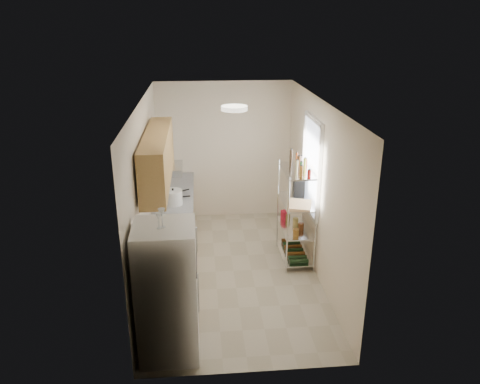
{
  "coord_description": "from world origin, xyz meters",
  "views": [
    {
      "loc": [
        -0.46,
        -6.3,
        3.68
      ],
      "look_at": [
        0.12,
        0.25,
        1.2
      ],
      "focal_mm": 35.0,
      "sensor_mm": 36.0,
      "label": 1
    }
  ],
  "objects_px": {
    "frying_pan_large": "(171,197)",
    "cutting_board": "(300,205)",
    "espresso_machine": "(299,184)",
    "refrigerator": "(167,292)",
    "rice_cooker": "(173,197)"
  },
  "relations": [
    {
      "from": "frying_pan_large",
      "to": "espresso_machine",
      "type": "xyz_separation_m",
      "value": [
        2.05,
        -0.21,
        0.24
      ]
    },
    {
      "from": "refrigerator",
      "to": "rice_cooker",
      "type": "bearing_deg",
      "value": 90.74
    },
    {
      "from": "cutting_board",
      "to": "refrigerator",
      "type": "bearing_deg",
      "value": -135.31
    },
    {
      "from": "refrigerator",
      "to": "rice_cooker",
      "type": "xyz_separation_m",
      "value": [
        -0.03,
        2.37,
        0.21
      ]
    },
    {
      "from": "cutting_board",
      "to": "espresso_machine",
      "type": "xyz_separation_m",
      "value": [
        0.09,
        0.54,
        0.13
      ]
    },
    {
      "from": "refrigerator",
      "to": "rice_cooker",
      "type": "distance_m",
      "value": 2.38
    },
    {
      "from": "frying_pan_large",
      "to": "refrigerator",
      "type": "bearing_deg",
      "value": -94.86
    },
    {
      "from": "refrigerator",
      "to": "espresso_machine",
      "type": "bearing_deg",
      "value": 50.55
    },
    {
      "from": "refrigerator",
      "to": "frying_pan_large",
      "type": "bearing_deg",
      "value": 91.68
    },
    {
      "from": "frying_pan_large",
      "to": "cutting_board",
      "type": "bearing_deg",
      "value": -27.33
    },
    {
      "from": "frying_pan_large",
      "to": "espresso_machine",
      "type": "bearing_deg",
      "value": -12.3
    },
    {
      "from": "refrigerator",
      "to": "espresso_machine",
      "type": "xyz_separation_m",
      "value": [
        1.97,
        2.4,
        0.36
      ]
    },
    {
      "from": "espresso_machine",
      "to": "refrigerator",
      "type": "bearing_deg",
      "value": -123.77
    },
    {
      "from": "refrigerator",
      "to": "espresso_machine",
      "type": "relative_size",
      "value": 5.38
    },
    {
      "from": "frying_pan_large",
      "to": "cutting_board",
      "type": "relative_size",
      "value": 0.63
    }
  ]
}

